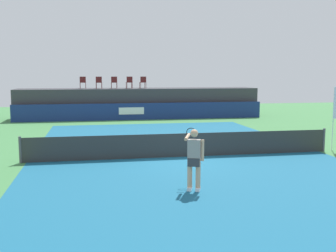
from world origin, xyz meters
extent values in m
plane|color=#3D7A42|center=(0.00, 3.00, 0.00)|extent=(48.00, 48.00, 0.00)
cube|color=#16597A|center=(0.00, 0.00, 0.00)|extent=(12.00, 22.00, 0.00)
cube|color=navy|center=(0.00, 13.50, 0.60)|extent=(18.00, 0.20, 1.20)
cube|color=white|center=(-0.75, 13.39, 0.66)|extent=(1.80, 0.02, 0.50)
cube|color=#38383D|center=(0.00, 15.30, 1.10)|extent=(18.00, 2.80, 2.20)
cylinder|color=#561919|center=(-3.95, 15.68, 2.42)|extent=(0.04, 0.04, 0.44)
cylinder|color=#561919|center=(-4.35, 15.68, 2.42)|extent=(0.04, 0.04, 0.44)
cylinder|color=#561919|center=(-3.95, 15.28, 2.42)|extent=(0.04, 0.04, 0.44)
cylinder|color=#561919|center=(-4.35, 15.28, 2.42)|extent=(0.04, 0.04, 0.44)
cube|color=#561919|center=(-4.15, 15.48, 2.66)|extent=(0.44, 0.44, 0.03)
cube|color=#561919|center=(-4.15, 15.27, 2.88)|extent=(0.44, 0.03, 0.42)
cylinder|color=#561919|center=(-2.76, 15.30, 2.42)|extent=(0.04, 0.04, 0.44)
cylinder|color=#561919|center=(-3.16, 15.32, 2.42)|extent=(0.04, 0.04, 0.44)
cylinder|color=#561919|center=(-2.79, 14.89, 2.42)|extent=(0.04, 0.04, 0.44)
cylinder|color=#561919|center=(-3.19, 14.92, 2.42)|extent=(0.04, 0.04, 0.44)
cube|color=#561919|center=(-2.98, 15.11, 2.66)|extent=(0.47, 0.47, 0.03)
cube|color=#561919|center=(-2.99, 14.90, 2.88)|extent=(0.44, 0.05, 0.42)
cylinder|color=#561919|center=(-1.65, 15.38, 2.42)|extent=(0.04, 0.04, 0.44)
cylinder|color=#561919|center=(-2.06, 15.39, 2.42)|extent=(0.04, 0.04, 0.44)
cylinder|color=#561919|center=(-1.66, 14.97, 2.42)|extent=(0.04, 0.04, 0.44)
cylinder|color=#561919|center=(-2.06, 14.98, 2.42)|extent=(0.04, 0.04, 0.44)
cube|color=#561919|center=(-1.86, 15.18, 2.66)|extent=(0.45, 0.45, 0.03)
cube|color=#561919|center=(-1.86, 14.97, 2.88)|extent=(0.44, 0.03, 0.42)
cylinder|color=#561919|center=(-0.53, 15.39, 2.42)|extent=(0.04, 0.04, 0.44)
cylinder|color=#561919|center=(-0.94, 15.37, 2.42)|extent=(0.04, 0.04, 0.44)
cylinder|color=#561919|center=(-0.52, 14.98, 2.42)|extent=(0.04, 0.04, 0.44)
cylinder|color=#561919|center=(-0.92, 14.97, 2.42)|extent=(0.04, 0.04, 0.44)
cube|color=#561919|center=(-0.73, 15.18, 2.66)|extent=(0.46, 0.46, 0.03)
cube|color=#561919|center=(-0.72, 14.97, 2.88)|extent=(0.44, 0.04, 0.42)
cylinder|color=#561919|center=(0.46, 15.29, 2.42)|extent=(0.04, 0.04, 0.44)
cylinder|color=#561919|center=(0.06, 15.26, 2.42)|extent=(0.04, 0.04, 0.44)
cylinder|color=#561919|center=(0.50, 14.89, 2.42)|extent=(0.04, 0.04, 0.44)
cylinder|color=#561919|center=(0.10, 14.85, 2.42)|extent=(0.04, 0.04, 0.44)
cube|color=#561919|center=(0.28, 15.07, 2.66)|extent=(0.48, 0.48, 0.03)
cube|color=#561919|center=(0.30, 14.87, 2.88)|extent=(0.44, 0.07, 0.42)
cylinder|color=white|center=(6.72, 0.19, 0.70)|extent=(0.04, 0.04, 1.40)
cube|color=#2D2D2D|center=(0.00, 0.00, 0.47)|extent=(12.40, 0.02, 0.95)
cylinder|color=#4C4C51|center=(-6.20, 0.00, 0.50)|extent=(0.10, 0.10, 1.00)
cylinder|color=#4C4C51|center=(6.20, 0.00, 0.50)|extent=(0.10, 0.10, 1.00)
cube|color=white|center=(-0.61, -4.77, 0.05)|extent=(0.21, 0.29, 0.10)
cylinder|color=tan|center=(-0.61, -4.77, 0.51)|extent=(0.14, 0.14, 0.82)
cube|color=white|center=(-0.83, -4.68, 0.05)|extent=(0.21, 0.29, 0.10)
cylinder|color=tan|center=(-0.83, -4.68, 0.51)|extent=(0.14, 0.14, 0.82)
cube|color=#333338|center=(-0.72, -4.73, 0.84)|extent=(0.40, 0.33, 0.24)
cube|color=gray|center=(-0.72, -4.73, 1.20)|extent=(0.41, 0.32, 0.56)
sphere|color=tan|center=(-0.72, -4.73, 1.66)|extent=(0.22, 0.22, 0.22)
cylinder|color=tan|center=(-0.50, -4.82, 1.18)|extent=(0.09, 0.09, 0.60)
cylinder|color=tan|center=(-0.84, -4.38, 1.50)|extent=(0.32, 0.59, 0.14)
cylinder|color=black|center=(-0.68, -4.00, 1.53)|extent=(0.29, 0.14, 0.03)
torus|color=black|center=(-0.57, -3.73, 1.53)|extent=(0.29, 0.14, 0.30)
camera|label=1|loc=(-3.53, -15.78, 3.33)|focal=43.81mm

